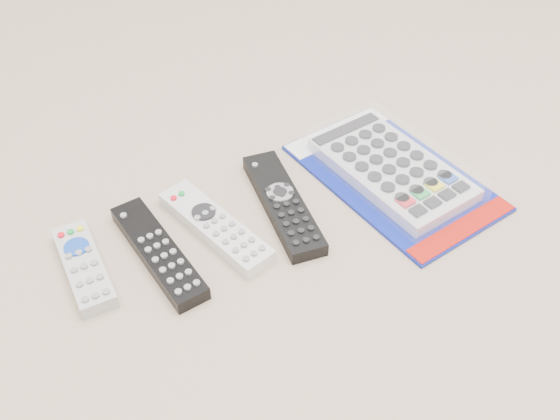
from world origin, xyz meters
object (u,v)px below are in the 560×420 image
remote_small_grey (84,266)px  remote_large_black (283,203)px  remote_slim_black (158,252)px  remote_silver_dvd (215,226)px  jumbo_remote_packaged (392,167)px

remote_small_grey → remote_large_black: same height
remote_slim_black → remote_small_grey: bearing=161.2°
remote_silver_dvd → remote_small_grey: bearing=161.2°
remote_silver_dvd → remote_large_black: (0.10, -0.01, 0.00)m
remote_slim_black → remote_large_black: 0.19m
remote_slim_black → jumbo_remote_packaged: bearing=-7.6°
remote_slim_black → jumbo_remote_packaged: (0.36, -0.03, 0.01)m
remote_small_grey → jumbo_remote_packaged: jumbo_remote_packaged is taller
remote_small_grey → remote_slim_black: 0.09m
remote_silver_dvd → remote_large_black: bearing=-16.5°
remote_small_grey → remote_slim_black: (0.09, -0.03, -0.00)m
remote_silver_dvd → remote_large_black: size_ratio=0.92×
remote_large_black → remote_small_grey: bearing=-175.1°
remote_large_black → jumbo_remote_packaged: bearing=3.6°
remote_slim_black → jumbo_remote_packaged: jumbo_remote_packaged is taller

